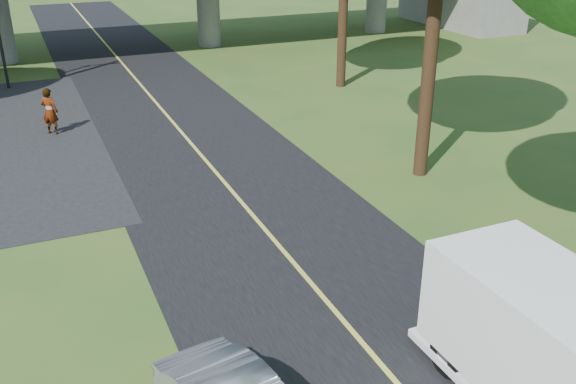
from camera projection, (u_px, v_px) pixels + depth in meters
road at (233, 192)px, 19.88m from camera, size 7.00×90.00×0.02m
lane_line at (233, 192)px, 19.87m from camera, size 0.12×90.00×0.01m
step_van at (572, 363)px, 10.43m from camera, size 2.26×6.00×2.51m
pedestrian at (50, 111)px, 24.58m from camera, size 0.80×0.75×1.83m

